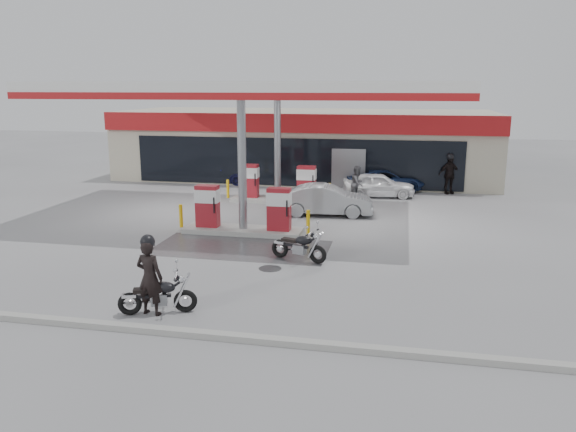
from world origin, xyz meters
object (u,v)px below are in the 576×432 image
hatchback_silver (326,200)px  biker_walking (449,175)px  main_motorcycle (159,297)px  parked_car_left (220,172)px  pump_island_near (243,215)px  biker_main (150,277)px  attendant (358,183)px  parked_car_right (385,180)px  parked_motorcycle (300,247)px  sedan_white (378,185)px  pump_island_far (278,187)px

hatchback_silver → biker_walking: 8.32m
main_motorcycle → parked_car_left: 19.27m
pump_island_near → biker_main: biker_main is taller
attendant → parked_car_right: bearing=-2.7°
hatchback_silver → biker_walking: (5.54, 6.20, 0.33)m
parked_motorcycle → hatchback_silver: hatchback_silver is taller
main_motorcycle → parked_motorcycle: 5.55m
main_motorcycle → biker_walking: biker_walking is taller
parked_motorcycle → biker_walking: bearing=84.0°
parked_car_left → biker_main: bearing=-161.6°
pump_island_near → parked_car_left: pump_island_near is taller
parked_motorcycle → biker_walking: (5.48, 12.81, 0.54)m
sedan_white → parked_car_right: sedan_white is taller
biker_main → main_motorcycle: bearing=-151.4°
biker_main → biker_walking: 19.61m
main_motorcycle → parked_motorcycle: (2.58, 4.91, 0.01)m
parked_motorcycle → biker_main: bearing=-101.9°
pump_island_far → attendant: pump_island_far is taller
sedan_white → biker_walking: biker_walking is taller
biker_main → parked_car_right: bearing=-97.7°
parked_car_left → pump_island_far: bearing=-131.7°
parked_car_left → main_motorcycle: bearing=-161.0°
biker_main → parked_car_right: 18.68m
pump_island_far → parked_car_right: (4.98, 4.00, -0.14)m
hatchback_silver → attendant: bearing=-22.7°
pump_island_near → parked_motorcycle: 4.07m
main_motorcycle → attendant: 15.35m
pump_island_far → main_motorcycle: size_ratio=2.78×
pump_island_near → parked_car_right: (4.98, 10.00, -0.14)m
sedan_white → biker_walking: size_ratio=1.82×
biker_main → biker_walking: biker_walking is taller
parked_motorcycle → attendant: bearing=101.4°
main_motorcycle → parked_motorcycle: parked_motorcycle is taller
pump_island_near → attendant: size_ratio=3.00×
sedan_white → hatchback_silver: bearing=149.9°
attendant → biker_walking: (4.47, 2.80, 0.13)m
parked_motorcycle → parked_car_left: size_ratio=0.46×
hatchback_silver → parked_car_left: (-7.18, 7.18, -0.06)m
biker_main → sedan_white: size_ratio=0.52×
pump_island_far → attendant: (3.74, 1.00, 0.15)m
pump_island_near → hatchback_silver: bearing=53.4°
main_motorcycle → hatchback_silver: 11.80m
pump_island_far → main_motorcycle: (0.15, -13.92, -0.27)m
main_motorcycle → sedan_white: size_ratio=0.51×
pump_island_near → attendant: pump_island_near is taller
parked_motorcycle → sedan_white: 11.38m
main_motorcycle → parked_car_right: size_ratio=0.45×
main_motorcycle → hatchback_silver: hatchback_silver is taller
attendant → biker_walking: bearing=-38.2°
hatchback_silver → pump_island_near: bearing=138.1°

